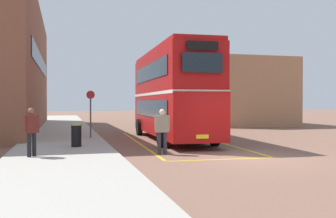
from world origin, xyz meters
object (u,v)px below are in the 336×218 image
object	(u,v)px
pedestrian_waiting_near	(31,129)
litter_bin	(76,136)
single_deck_bus	(172,106)
bus_stop_sign	(91,109)
pedestrian_boarding	(162,128)
double_decker_bus	(172,93)

from	to	relation	value
pedestrian_waiting_near	litter_bin	bearing A→B (deg)	59.45
single_deck_bus	pedestrian_waiting_near	size ratio (longest dim) A/B	5.10
litter_bin	bus_stop_sign	size ratio (longest dim) A/B	0.38
single_deck_bus	litter_bin	xyz separation A→B (m)	(-9.38, -18.27, -1.03)
single_deck_bus	bus_stop_sign	world-z (taller)	single_deck_bus
pedestrian_waiting_near	bus_stop_sign	size ratio (longest dim) A/B	0.67
single_deck_bus	pedestrian_waiting_near	xyz separation A→B (m)	(-10.97, -20.96, -0.53)
single_deck_bus	bus_stop_sign	size ratio (longest dim) A/B	3.43
pedestrian_boarding	pedestrian_waiting_near	xyz separation A→B (m)	(-4.74, -0.41, 0.08)
pedestrian_waiting_near	bus_stop_sign	world-z (taller)	bus_stop_sign
single_deck_bus	pedestrian_waiting_near	world-z (taller)	single_deck_bus
bus_stop_sign	litter_bin	bearing A→B (deg)	-102.08
double_decker_bus	single_deck_bus	size ratio (longest dim) A/B	1.26
double_decker_bus	pedestrian_waiting_near	distance (m)	9.02
double_decker_bus	single_deck_bus	bearing A→B (deg)	74.04
single_deck_bus	litter_bin	distance (m)	20.56
litter_bin	pedestrian_waiting_near	bearing A→B (deg)	-120.55
double_decker_bus	litter_bin	distance (m)	6.31
double_decker_bus	pedestrian_boarding	world-z (taller)	double_decker_bus
double_decker_bus	pedestrian_waiting_near	world-z (taller)	double_decker_bus
pedestrian_waiting_near	single_deck_bus	bearing A→B (deg)	62.38
pedestrian_boarding	pedestrian_waiting_near	size ratio (longest dim) A/B	1.05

